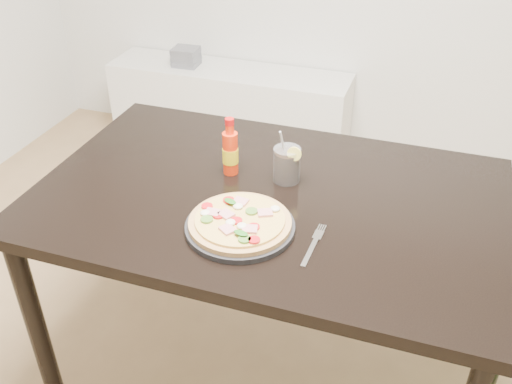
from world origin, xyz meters
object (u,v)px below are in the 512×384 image
(dining_table, at_px, (268,216))
(media_console, at_px, (229,110))
(pizza, at_px, (240,221))
(hot_sauce_bottle, at_px, (230,152))
(plate, at_px, (240,227))
(fork, at_px, (314,244))
(cola_cup, at_px, (287,165))

(dining_table, xyz_separation_m, media_console, (-0.72, 1.50, -0.42))
(pizza, relative_size, hot_sauce_bottle, 1.49)
(dining_table, distance_m, plate, 0.22)
(plate, xyz_separation_m, hot_sauce_bottle, (-0.13, 0.27, 0.07))
(fork, bearing_deg, pizza, -177.52)
(plate, xyz_separation_m, media_console, (-0.70, 1.70, -0.51))
(media_console, bearing_deg, plate, -67.71)
(hot_sauce_bottle, distance_m, cola_cup, 0.18)
(plate, distance_m, media_console, 1.91)
(plate, relative_size, pizza, 1.07)
(dining_table, bearing_deg, hot_sauce_bottle, 153.00)
(dining_table, bearing_deg, cola_cup, 72.97)
(pizza, bearing_deg, dining_table, 83.66)
(pizza, xyz_separation_m, hot_sauce_bottle, (-0.13, 0.27, 0.05))
(pizza, xyz_separation_m, cola_cup, (0.05, 0.29, 0.03))
(hot_sauce_bottle, bearing_deg, fork, -38.78)
(dining_table, distance_m, media_console, 1.72)
(fork, relative_size, media_console, 0.13)
(plate, bearing_deg, media_console, 112.29)
(plate, xyz_separation_m, pizza, (-0.00, -0.00, 0.02))
(pizza, bearing_deg, hot_sauce_bottle, 115.45)
(cola_cup, bearing_deg, dining_table, -107.03)
(pizza, distance_m, cola_cup, 0.29)
(hot_sauce_bottle, bearing_deg, pizza, -64.55)
(pizza, bearing_deg, cola_cup, 80.15)
(cola_cup, relative_size, media_console, 0.12)
(dining_table, relative_size, pizza, 4.96)
(cola_cup, bearing_deg, plate, -99.66)
(plate, height_order, fork, plate)
(pizza, height_order, hot_sauce_bottle, hot_sauce_bottle)
(dining_table, height_order, fork, fork)
(cola_cup, bearing_deg, media_console, 117.82)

